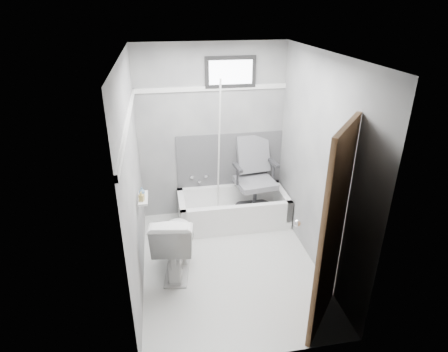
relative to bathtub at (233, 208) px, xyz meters
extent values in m
plane|color=silver|center=(-0.23, -0.93, -0.21)|extent=(2.60, 2.60, 0.00)
plane|color=silver|center=(-0.23, -0.93, 2.19)|extent=(2.60, 2.60, 0.00)
cube|color=slate|center=(-0.23, 0.37, 0.99)|extent=(2.00, 0.02, 2.40)
cube|color=slate|center=(-0.23, -2.23, 0.99)|extent=(2.00, 0.02, 2.40)
cube|color=slate|center=(-1.23, -0.93, 0.99)|extent=(0.02, 2.60, 2.40)
cube|color=slate|center=(0.77, -0.93, 0.99)|extent=(0.02, 2.60, 2.40)
imported|color=white|center=(-0.85, -0.92, 0.19)|extent=(0.57, 0.87, 0.79)
cube|color=#4C4C4F|center=(0.02, 0.36, 0.59)|extent=(1.50, 0.02, 0.78)
cube|color=white|center=(-0.23, 0.36, 1.61)|extent=(2.00, 0.02, 0.06)
cube|color=white|center=(-1.22, -0.93, 1.61)|extent=(0.02, 2.60, 0.06)
cylinder|color=silver|center=(-0.17, 0.13, 0.84)|extent=(0.02, 0.33, 1.93)
cube|color=silver|center=(-1.16, -0.78, 0.69)|extent=(0.10, 0.32, 0.02)
imported|color=tan|center=(-1.17, -0.86, 0.76)|extent=(0.07, 0.07, 0.11)
imported|color=slate|center=(-1.17, -0.72, 0.75)|extent=(0.09, 0.09, 0.09)
camera|label=1|loc=(-0.92, -4.45, 2.64)|focal=30.00mm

